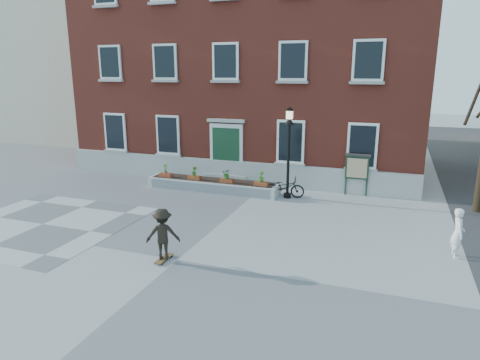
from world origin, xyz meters
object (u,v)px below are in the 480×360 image
at_px(skateboarder, 163,234).
at_px(bicycle, 284,187).
at_px(lamp_post, 289,140).
at_px(bystander, 458,233).
at_px(notice_board, 357,168).

bearing_deg(skateboarder, bicycle, 77.17).
relative_size(bicycle, skateboarder, 1.09).
relative_size(lamp_post, skateboarder, 2.48).
bearing_deg(bystander, notice_board, 24.80).
xyz_separation_m(bicycle, notice_board, (2.91, 1.34, 0.81)).
xyz_separation_m(bystander, skateboarder, (-8.03, -3.19, 0.07)).
distance_m(notice_board, skateboarder, 9.98).
relative_size(notice_board, skateboarder, 1.18).
distance_m(bicycle, notice_board, 3.31).
relative_size(bicycle, lamp_post, 0.44).
relative_size(bystander, notice_board, 0.81).
bearing_deg(notice_board, lamp_post, -153.35).
height_order(bystander, notice_board, notice_board).
height_order(lamp_post, notice_board, lamp_post).
relative_size(bicycle, notice_board, 0.92).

